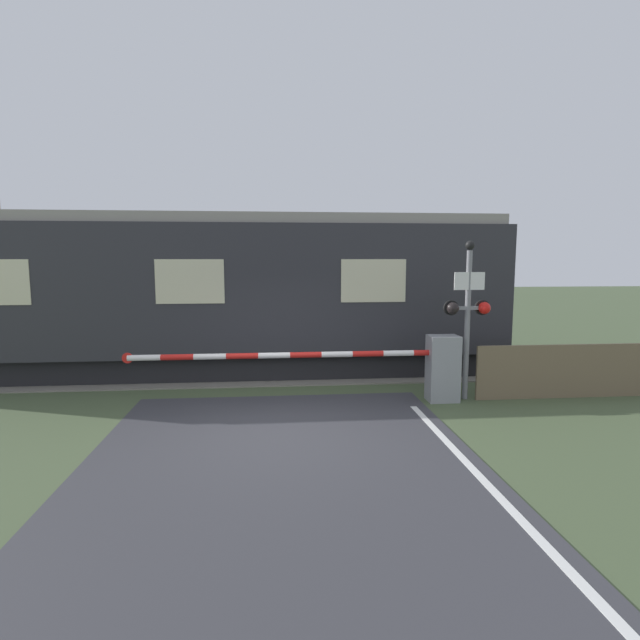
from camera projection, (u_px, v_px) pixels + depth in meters
The scene contains 6 objects.
ground_plane at pixel (281, 430), 8.29m from camera, with size 80.00×80.00×0.00m, color #475638.
track_bed at pixel (278, 370), 12.63m from camera, with size 36.00×3.20×0.13m.
train at pixel (199, 294), 12.21m from camera, with size 14.73×2.72×3.85m.
crossing_barrier at pixel (417, 366), 9.84m from camera, with size 6.47×0.44×1.32m.
signal_post at pixel (468, 310), 9.90m from camera, with size 0.94×0.26×3.18m.
roadside_fence at pixel (576, 371), 10.16m from camera, with size 4.19×0.06×1.10m.
Camera 1 is at (-0.11, -8.03, 2.83)m, focal length 28.00 mm.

